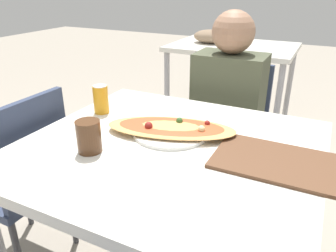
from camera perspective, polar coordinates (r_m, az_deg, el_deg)
name	(u,v)px	position (r m, az deg, el deg)	size (l,w,h in m)	color
dining_table	(169,164)	(1.22, 0.22, -6.67)	(1.04, 0.96, 0.78)	silver
chair_far_seated	(230,131)	(1.99, 10.77, -0.87)	(0.40, 0.40, 0.89)	#2D3851
chair_side_left	(22,177)	(1.66, -24.03, -8.05)	(0.40, 0.40, 0.89)	#2D3851
person_seated	(227,105)	(1.81, 10.23, 3.69)	(0.36, 0.26, 1.19)	#2D2D38
pizza_main	(171,129)	(1.26, 0.53, -0.48)	(0.54, 0.34, 0.05)	white
soda_can	(101,99)	(1.47, -11.61, 4.57)	(0.07, 0.07, 0.12)	orange
drink_glass	(89,136)	(1.14, -13.62, -1.78)	(0.08, 0.08, 0.11)	#4C2D19
serving_tray	(279,162)	(1.12, 18.74, -5.95)	(0.41, 0.26, 0.01)	brown
background_table	(228,51)	(3.14, 10.49, 12.69)	(1.10, 0.80, 0.90)	silver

